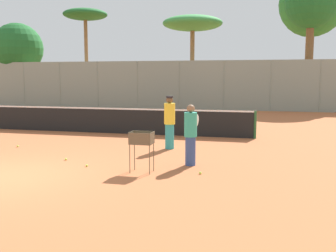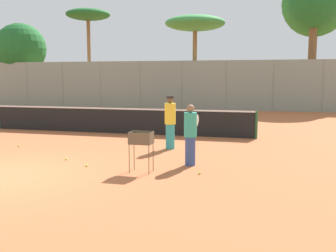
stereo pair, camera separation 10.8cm
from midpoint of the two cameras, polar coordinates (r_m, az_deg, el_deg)
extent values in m
cylinder|color=#26592D|center=(15.42, 12.90, 0.15)|extent=(0.10, 0.10, 1.07)
cube|color=black|center=(16.63, -7.32, 0.67)|extent=(11.50, 0.01, 1.01)
cube|color=white|center=(16.57, -7.35, 2.51)|extent=(11.50, 0.02, 0.06)
cylinder|color=gray|center=(33.64, -19.69, 5.74)|extent=(0.08, 0.08, 3.49)
cylinder|color=gray|center=(31.96, -14.94, 5.86)|extent=(0.08, 0.08, 3.49)
cylinder|color=gray|center=(30.51, -9.70, 5.94)|extent=(0.08, 0.08, 3.49)
cylinder|color=gray|center=(29.34, -3.99, 5.98)|extent=(0.08, 0.08, 3.49)
cylinder|color=gray|center=(28.48, 2.13, 5.95)|extent=(0.08, 0.08, 3.49)
cylinder|color=gray|center=(27.96, 8.55, 5.85)|extent=(0.08, 0.08, 3.49)
cylinder|color=gray|center=(27.79, 15.13, 5.68)|extent=(0.08, 0.08, 3.49)
cylinder|color=gray|center=(27.99, 21.70, 5.42)|extent=(0.08, 0.08, 3.49)
cube|color=gray|center=(28.48, 2.13, 5.95)|extent=(31.88, 0.01, 3.49)
cylinder|color=brown|center=(33.45, 20.33, 8.25)|extent=(0.50, 0.50, 6.46)
sphere|color=#28722D|center=(33.90, 20.70, 16.30)|extent=(5.09, 5.09, 5.09)
cylinder|color=brown|center=(31.22, 20.19, 8.47)|extent=(0.55, 0.55, 6.58)
sphere|color=#1E6028|center=(31.65, 20.56, 16.47)|extent=(3.75, 3.75, 3.75)
cylinder|color=brown|center=(35.84, -20.30, 5.73)|extent=(0.52, 0.52, 3.42)
sphere|color=#1E6028|center=(35.91, -20.52, 10.48)|extent=(4.22, 4.22, 4.22)
cylinder|color=brown|center=(32.78, -11.26, 8.91)|extent=(0.28, 0.28, 6.82)
ellipsoid|color=#1E6028|center=(33.12, -11.43, 15.57)|extent=(3.52, 3.52, 0.88)
cylinder|color=brown|center=(30.10, 3.99, 8.16)|extent=(0.33, 0.33, 5.75)
ellipsoid|color=#388E42|center=(30.35, 4.05, 14.66)|extent=(4.48, 4.48, 1.12)
cylinder|color=teal|center=(12.99, 0.55, -1.52)|extent=(0.29, 0.29, 0.83)
cylinder|color=yellow|center=(12.89, 0.55, 1.80)|extent=(0.36, 0.36, 0.69)
sphere|color=brown|center=(12.86, 0.56, 3.83)|extent=(0.22, 0.22, 0.22)
cylinder|color=black|center=(12.85, 0.56, 4.25)|extent=(0.23, 0.23, 0.06)
cylinder|color=black|center=(13.27, 0.78, 1.21)|extent=(0.04, 0.15, 0.27)
ellipsoid|color=silver|center=(13.42, 0.89, 2.22)|extent=(0.07, 0.40, 0.43)
cylinder|color=#334C8C|center=(10.62, 3.53, -3.64)|extent=(0.28, 0.28, 0.78)
cylinder|color=teal|center=(10.50, 3.56, 0.20)|extent=(0.34, 0.34, 0.65)
sphere|color=#8C6647|center=(10.46, 3.58, 2.55)|extent=(0.21, 0.21, 0.21)
cylinder|color=black|center=(10.85, 4.20, -0.44)|extent=(0.05, 0.15, 0.27)
ellipsoid|color=silver|center=(10.99, 4.51, 0.81)|extent=(0.09, 0.40, 0.43)
cylinder|color=brown|center=(9.80, -5.33, -4.77)|extent=(0.02, 0.02, 0.72)
cylinder|color=brown|center=(9.64, -2.47, -4.95)|extent=(0.02, 0.02, 0.72)
cylinder|color=brown|center=(10.13, -4.64, -4.36)|extent=(0.02, 0.02, 0.72)
cylinder|color=brown|center=(9.97, -1.86, -4.52)|extent=(0.02, 0.02, 0.72)
cube|color=brown|center=(9.81, -3.60, -2.55)|extent=(0.55, 0.40, 0.01)
cube|color=brown|center=(9.60, -3.98, -1.90)|extent=(0.55, 0.01, 0.30)
cube|color=brown|center=(9.98, -3.24, -1.55)|extent=(0.55, 0.01, 0.30)
cube|color=brown|center=(9.88, -5.12, -1.65)|extent=(0.01, 0.40, 0.30)
cube|color=brown|center=(9.71, -2.06, -1.79)|extent=(0.01, 0.40, 0.30)
sphere|color=#D1E54C|center=(9.76, -4.23, -2.37)|extent=(0.07, 0.07, 0.07)
sphere|color=#D1E54C|center=(9.84, -3.35, -2.29)|extent=(0.07, 0.07, 0.07)
sphere|color=#D1E54C|center=(9.66, -3.33, -2.47)|extent=(0.07, 0.07, 0.07)
sphere|color=#D1E54C|center=(9.89, -4.39, -2.25)|extent=(0.07, 0.07, 0.07)
sphere|color=#D1E54C|center=(9.99, -4.15, -2.15)|extent=(0.07, 0.07, 0.07)
sphere|color=#D1E54C|center=(9.77, -3.56, -2.36)|extent=(0.07, 0.07, 0.07)
sphere|color=#D1E54C|center=(9.71, -4.29, -2.43)|extent=(0.07, 0.07, 0.07)
sphere|color=#D1E54C|center=(9.82, -2.29, -1.99)|extent=(0.07, 0.07, 0.07)
sphere|color=#D1E54C|center=(9.88, -2.54, -2.25)|extent=(0.07, 0.07, 0.07)
sphere|color=#D1E54C|center=(9.69, -3.40, -2.44)|extent=(0.07, 0.07, 0.07)
sphere|color=#D1E54C|center=(9.75, -5.08, -2.40)|extent=(0.07, 0.07, 0.07)
sphere|color=#D1E54C|center=(9.74, 4.95, -6.81)|extent=(0.07, 0.07, 0.07)
sphere|color=#D1E54C|center=(14.32, -20.63, -2.71)|extent=(0.07, 0.07, 0.07)
sphere|color=#D1E54C|center=(11.67, -14.31, -4.65)|extent=(0.07, 0.07, 0.07)
sphere|color=#D1E54C|center=(10.72, -11.44, -5.62)|extent=(0.07, 0.07, 0.07)
cube|color=#232328|center=(31.99, 20.73, 3.31)|extent=(4.20, 1.70, 0.90)
cube|color=#33383D|center=(31.93, 20.44, 4.76)|extent=(2.20, 1.50, 0.70)
camera|label=1|loc=(0.05, -89.72, 0.04)|focal=42.00mm
camera|label=2|loc=(0.05, 90.28, -0.04)|focal=42.00mm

